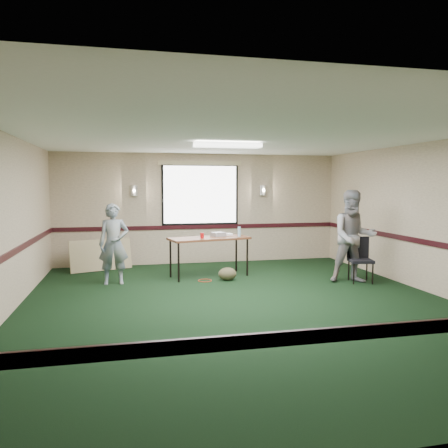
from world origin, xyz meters
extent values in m
plane|color=black|center=(0.00, 0.00, 0.00)|extent=(8.00, 8.00, 0.00)
plane|color=tan|center=(0.00, 4.00, 1.35)|extent=(7.00, 0.00, 7.00)
plane|color=tan|center=(0.00, -4.00, 1.35)|extent=(7.00, 0.00, 7.00)
plane|color=tan|center=(-3.50, 0.00, 1.35)|extent=(0.00, 8.00, 8.00)
plane|color=tan|center=(3.50, 0.00, 1.35)|extent=(0.00, 8.00, 8.00)
plane|color=white|center=(0.00, 0.00, 2.70)|extent=(8.00, 8.00, 0.00)
cube|color=black|center=(0.00, 3.98, 0.90)|extent=(7.00, 0.03, 0.10)
cube|color=black|center=(0.00, -3.98, 0.90)|extent=(7.00, 0.03, 0.10)
cube|color=black|center=(-3.48, 0.00, 0.90)|extent=(0.03, 8.00, 0.10)
cube|color=black|center=(3.48, 0.00, 0.90)|extent=(0.03, 8.00, 0.10)
cube|color=black|center=(0.00, 3.98, 1.70)|extent=(1.90, 0.01, 1.50)
cube|color=white|center=(0.00, 3.97, 1.70)|extent=(1.80, 0.02, 1.40)
cube|color=beige|center=(0.00, 3.97, 2.47)|extent=(2.05, 0.08, 0.10)
cylinder|color=silver|center=(-1.60, 3.94, 1.80)|extent=(0.16, 0.16, 0.25)
cylinder|color=silver|center=(1.60, 3.94, 1.80)|extent=(0.16, 0.16, 0.25)
cube|color=white|center=(0.00, 1.00, 2.64)|extent=(1.20, 0.32, 0.08)
cube|color=#522717|center=(-0.10, 2.30, 0.81)|extent=(1.77, 1.00, 0.04)
cylinder|color=black|center=(-0.79, 1.88, 0.39)|extent=(0.04, 0.04, 0.79)
cylinder|color=black|center=(0.71, 2.20, 0.39)|extent=(0.04, 0.04, 0.79)
cylinder|color=black|center=(-0.90, 2.41, 0.39)|extent=(0.04, 0.04, 0.79)
cylinder|color=black|center=(0.60, 2.72, 0.39)|extent=(0.04, 0.04, 0.79)
cube|color=#97979F|center=(0.13, 2.43, 0.88)|extent=(0.33, 0.30, 0.09)
cube|color=white|center=(0.36, 2.55, 0.86)|extent=(0.23, 0.21, 0.05)
cylinder|color=#AA0B0D|center=(-0.27, 2.16, 0.89)|extent=(0.08, 0.08, 0.11)
cylinder|color=#87BFDD|center=(0.56, 2.32, 0.94)|extent=(0.06, 0.06, 0.21)
ellipsoid|color=#4E462C|center=(0.19, 1.85, 0.13)|extent=(0.39, 0.30, 0.26)
torus|color=#B53116|center=(-0.26, 1.90, 0.01)|extent=(0.32, 0.32, 0.01)
cube|color=tan|center=(-2.37, 3.48, 0.35)|extent=(1.37, 0.65, 0.71)
cube|color=black|center=(2.73, 1.10, 0.43)|extent=(0.52, 0.52, 0.06)
cube|color=black|center=(2.78, 1.30, 0.67)|extent=(0.43, 0.15, 0.43)
cylinder|color=black|center=(2.51, 0.96, 0.20)|extent=(0.03, 0.03, 0.40)
cylinder|color=black|center=(2.87, 0.88, 0.20)|extent=(0.03, 0.03, 0.40)
cylinder|color=black|center=(2.60, 1.32, 0.20)|extent=(0.03, 0.03, 0.40)
cylinder|color=black|center=(2.95, 1.23, 0.20)|extent=(0.03, 0.03, 0.40)
imported|color=#3B5282|center=(-2.04, 2.03, 0.79)|extent=(0.58, 0.39, 1.58)
imported|color=#7493B5|center=(2.58, 1.13, 0.92)|extent=(1.03, 0.89, 1.83)
camera|label=1|loc=(-1.78, -6.65, 1.91)|focal=35.00mm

